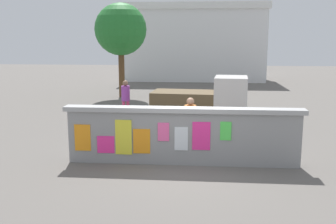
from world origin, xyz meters
The scene contains 9 objects.
ground centered at (0.00, 8.00, 0.00)m, with size 60.00×60.00×0.00m, color #605B56.
poster_wall centered at (-0.01, 0.00, 0.78)m, with size 6.25×0.42×1.51m.
auto_rickshaw_truck centered at (0.58, 4.99, 0.90)m, with size 3.72×1.82×1.85m.
motorcycle centered at (-1.39, 2.20, 0.46)m, with size 1.87×0.69×0.87m.
bicycle_near centered at (2.17, 1.78, 0.36)m, with size 1.71×0.44×0.95m.
person_walking centered at (0.16, 1.03, 0.99)m, with size 0.42×0.42×1.62m.
person_bystander centered at (-2.57, 5.40, 0.99)m, with size 0.46×0.46×1.62m.
tree_roadside centered at (-4.02, 11.70, 3.72)m, with size 2.85×2.85×5.17m.
building_background centered at (-0.26, 21.87, 2.95)m, with size 11.13×5.24×5.86m.
Camera 1 is at (0.50, -10.02, 3.29)m, focal length 42.15 mm.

